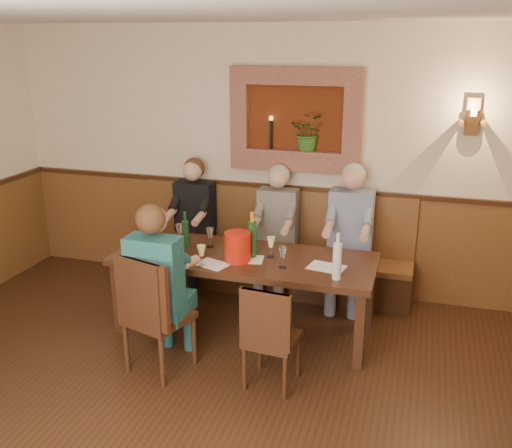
{
  "coord_description": "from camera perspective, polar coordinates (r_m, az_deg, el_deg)",
  "views": [
    {
      "loc": [
        1.51,
        -2.78,
        2.66
      ],
      "look_at": [
        0.1,
        1.9,
        1.05
      ],
      "focal_mm": 40.0,
      "sensor_mm": 36.0,
      "label": 1
    }
  ],
  "objects": [
    {
      "name": "wine_glass_4",
      "position": [
        5.22,
        -8.33,
        -2.3
      ],
      "size": [
        0.08,
        0.08,
        0.19
      ],
      "primitive_type": null,
      "color": "#F7FB96",
      "rests_on": "dining_table"
    },
    {
      "name": "water_bottle",
      "position": [
        4.73,
        8.12,
        -3.61
      ],
      "size": [
        0.09,
        0.09,
        0.4
      ],
      "rotation": [
        0.0,
        0.0,
        -0.14
      ],
      "color": "silver",
      "rests_on": "dining_table"
    },
    {
      "name": "tasting_sheet_b",
      "position": [
        5.15,
        -0.96,
        -3.54
      ],
      "size": [
        0.33,
        0.26,
        0.0
      ],
      "primitive_type": "cube",
      "rotation": [
        0.0,
        0.0,
        0.17
      ],
      "color": "white",
      "rests_on": "dining_table"
    },
    {
      "name": "tasting_sheet_d",
      "position": [
        5.05,
        -4.4,
        -4.03
      ],
      "size": [
        0.33,
        0.28,
        0.0
      ],
      "primitive_type": "cube",
      "rotation": [
        0.0,
        0.0,
        -0.32
      ],
      "color": "white",
      "rests_on": "dining_table"
    },
    {
      "name": "wine_glass_3",
      "position": [
        4.94,
        2.68,
        -3.34
      ],
      "size": [
        0.08,
        0.08,
        0.19
      ],
      "primitive_type": null,
      "color": "white",
      "rests_on": "dining_table"
    },
    {
      "name": "dining_table",
      "position": [
        5.26,
        -1.2,
        -3.95
      ],
      "size": [
        2.4,
        0.9,
        0.75
      ],
      "color": "#371C10",
      "rests_on": "ground"
    },
    {
      "name": "wall_sconce",
      "position": [
        5.77,
        20.82,
        9.92
      ],
      "size": [
        0.25,
        0.2,
        0.35
      ],
      "color": "brown",
      "rests_on": "ground"
    },
    {
      "name": "wine_glass_6",
      "position": [
        5.57,
        -7.65,
        -0.97
      ],
      "size": [
        0.08,
        0.08,
        0.19
      ],
      "primitive_type": null,
      "color": "white",
      "rests_on": "dining_table"
    },
    {
      "name": "wainscoting",
      "position": [
        3.78,
        -10.15,
        -15.32
      ],
      "size": [
        6.02,
        6.02,
        1.15
      ],
      "color": "brown",
      "rests_on": "ground"
    },
    {
      "name": "wall_niche",
      "position": [
        5.93,
        4.28,
        9.89
      ],
      "size": [
        1.36,
        0.3,
        1.06
      ],
      "color": "#5D230D",
      "rests_on": "ground"
    },
    {
      "name": "tasting_sheet_c",
      "position": [
        5.01,
        7.06,
        -4.31
      ],
      "size": [
        0.35,
        0.28,
        0.0
      ],
      "primitive_type": "cube",
      "rotation": [
        0.0,
        0.0,
        -0.18
      ],
      "color": "white",
      "rests_on": "dining_table"
    },
    {
      "name": "bench",
      "position": [
        6.23,
        1.49,
        -3.78
      ],
      "size": [
        3.0,
        0.45,
        1.11
      ],
      "color": "#381E0F",
      "rests_on": "ground"
    },
    {
      "name": "wine_glass_5",
      "position": [
        5.35,
        -10.83,
        -1.95
      ],
      "size": [
        0.08,
        0.08,
        0.19
      ],
      "primitive_type": null,
      "color": "#F7FB96",
      "rests_on": "dining_table"
    },
    {
      "name": "person_bench_mid",
      "position": [
        6.02,
        1.99,
        -1.96
      ],
      "size": [
        0.41,
        0.51,
        1.41
      ],
      "color": "#57524F",
      "rests_on": "ground"
    },
    {
      "name": "chair_near_left",
      "position": [
        4.87,
        -9.75,
        -11.02
      ],
      "size": [
        0.58,
        0.58,
        1.04
      ],
      "rotation": [
        0.0,
        0.0,
        -0.29
      ],
      "color": "#371C10",
      "rests_on": "ground"
    },
    {
      "name": "wine_bottle_green_b",
      "position": [
        5.43,
        -7.07,
        -0.94
      ],
      "size": [
        0.07,
        0.07,
        0.35
      ],
      "rotation": [
        0.0,
        0.0,
        -0.09
      ],
      "color": "#19471E",
      "rests_on": "dining_table"
    },
    {
      "name": "wine_glass_7",
      "position": [
        5.43,
        -4.62,
        -1.36
      ],
      "size": [
        0.08,
        0.08,
        0.19
      ],
      "primitive_type": null,
      "color": "white",
      "rests_on": "dining_table"
    },
    {
      "name": "chair_near_right",
      "position": [
        4.63,
        1.52,
        -13.04
      ],
      "size": [
        0.42,
        0.42,
        0.88
      ],
      "rotation": [
        0.0,
        0.0,
        -0.09
      ],
      "color": "#371C10",
      "rests_on": "ground"
    },
    {
      "name": "person_bench_left",
      "position": [
        6.31,
        -6.35,
        -1.04
      ],
      "size": [
        0.42,
        0.52,
        1.43
      ],
      "color": "black",
      "rests_on": "ground"
    },
    {
      "name": "wine_glass_0",
      "position": [
        5.04,
        -1.83,
        -2.87
      ],
      "size": [
        0.08,
        0.08,
        0.19
      ],
      "primitive_type": null,
      "color": "#F7FB96",
      "rests_on": "dining_table"
    },
    {
      "name": "wine_glass_1",
      "position": [
        4.99,
        -5.47,
        -3.18
      ],
      "size": [
        0.08,
        0.08,
        0.19
      ],
      "primitive_type": null,
      "color": "#F7FB96",
      "rests_on": "dining_table"
    },
    {
      "name": "person_chair_front",
      "position": [
        4.8,
        -9.44,
        -7.48
      ],
      "size": [
        0.43,
        0.53,
        1.45
      ],
      "color": "navy",
      "rests_on": "ground"
    },
    {
      "name": "tasting_sheet_a",
      "position": [
        5.31,
        -10.09,
        -3.14
      ],
      "size": [
        0.33,
        0.29,
        0.0
      ],
      "primitive_type": "cube",
      "rotation": [
        0.0,
        0.0,
        -0.41
      ],
      "color": "white",
      "rests_on": "dining_table"
    },
    {
      "name": "wine_glass_2",
      "position": [
        5.17,
        1.51,
        -2.32
      ],
      "size": [
        0.08,
        0.08,
        0.19
      ],
      "primitive_type": null,
      "color": "#F7FB96",
      "rests_on": "dining_table"
    },
    {
      "name": "person_bench_right",
      "position": [
        5.88,
        9.22,
        -2.41
      ],
      "size": [
        0.44,
        0.54,
        1.47
      ],
      "color": "navy",
      "rests_on": "ground"
    },
    {
      "name": "wine_bottle_green_a",
      "position": [
        5.15,
        -0.39,
        -1.45
      ],
      "size": [
        0.1,
        0.1,
        0.43
      ],
      "rotation": [
        0.0,
        0.0,
        0.39
      ],
      "color": "#19471E",
      "rests_on": "dining_table"
    },
    {
      "name": "spittoon_bucket",
      "position": [
        5.07,
        -1.85,
        -2.29
      ],
      "size": [
        0.3,
        0.3,
        0.27
      ],
      "primitive_type": "cylinder",
      "rotation": [
        0.0,
        0.0,
        0.32
      ],
      "color": "red",
      "rests_on": "dining_table"
    },
    {
      "name": "room_shell",
      "position": [
        3.26,
        -11.41,
        4.18
      ],
      "size": [
        6.04,
        6.04,
        2.82
      ],
      "color": "beige",
      "rests_on": "ground"
    }
  ]
}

